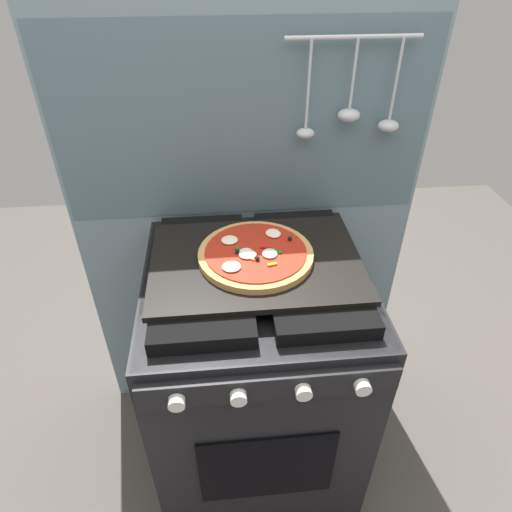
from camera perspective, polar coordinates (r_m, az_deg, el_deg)
ground_plane at (r=1.84m, az=0.00°, el=-23.84°), size 4.00×4.00×0.00m
kitchen_backsplash at (r=1.49m, az=-1.18°, el=3.29°), size 1.10×0.09×1.55m
stove at (r=1.47m, az=0.01°, el=-15.15°), size 0.60×0.64×0.90m
baking_tray at (r=1.15m, az=0.00°, el=-0.72°), size 0.54×0.38×0.02m
pizza_left at (r=1.14m, az=-0.14°, el=0.28°), size 0.30×0.30×0.03m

